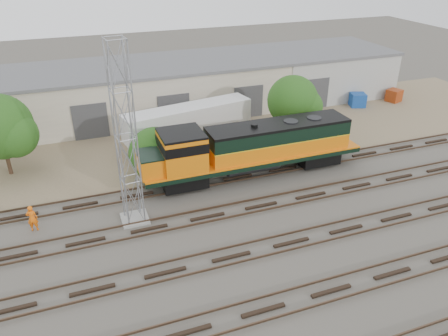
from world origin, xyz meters
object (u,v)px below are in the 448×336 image
object	(u,v)px
worker	(32,218)
locomotive	(250,148)
signal_tower	(126,141)
semi_trailer	(191,120)

from	to	relation	value
worker	locomotive	bearing A→B (deg)	-163.22
locomotive	signal_tower	xyz separation A→B (m)	(-9.66, -3.05, 3.40)
semi_trailer	signal_tower	bearing A→B (deg)	-134.31
signal_tower	worker	xyz separation A→B (m)	(-6.32, 1.09, -4.92)
signal_tower	semi_trailer	size ratio (longest dim) A/B	0.99
locomotive	semi_trailer	distance (m)	7.96
locomotive	semi_trailer	xyz separation A→B (m)	(-2.50, 7.56, -0.14)
worker	signal_tower	bearing A→B (deg)	-179.97
signal_tower	semi_trailer	distance (m)	13.28
locomotive	worker	distance (m)	16.17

